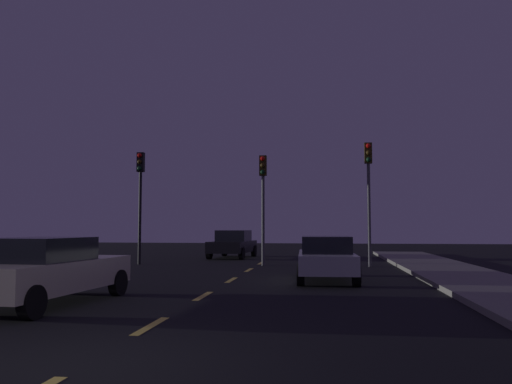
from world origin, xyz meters
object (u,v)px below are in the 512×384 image
(traffic_signal_right, at_px, (369,180))
(traffic_signal_center, at_px, (263,188))
(car_adjacent_lane, at_px, (45,270))
(car_oncoming_far, at_px, (233,244))
(traffic_signal_left, at_px, (140,186))
(car_stopped_ahead, at_px, (326,258))

(traffic_signal_right, bearing_deg, traffic_signal_center, -179.99)
(car_adjacent_lane, relative_size, car_oncoming_far, 1.10)
(traffic_signal_left, height_order, car_stopped_ahead, traffic_signal_left)
(traffic_signal_left, relative_size, traffic_signal_center, 1.05)
(traffic_signal_center, bearing_deg, car_adjacent_lane, -105.95)
(car_oncoming_far, bearing_deg, traffic_signal_center, -66.75)
(traffic_signal_left, xyz_separation_m, traffic_signal_center, (5.68, -0.00, -0.16))
(traffic_signal_right, bearing_deg, car_stopped_ahead, -107.69)
(traffic_signal_left, bearing_deg, traffic_signal_center, -0.01)
(traffic_signal_center, distance_m, car_stopped_ahead, 7.01)
(traffic_signal_left, distance_m, car_oncoming_far, 6.97)
(traffic_signal_center, distance_m, car_oncoming_far, 6.48)
(traffic_signal_left, distance_m, traffic_signal_center, 5.68)
(traffic_signal_left, relative_size, car_stopped_ahead, 1.14)
(traffic_signal_center, relative_size, car_stopped_ahead, 1.09)
(traffic_signal_right, distance_m, car_stopped_ahead, 6.86)
(traffic_signal_left, height_order, traffic_signal_right, traffic_signal_right)
(traffic_signal_left, height_order, traffic_signal_center, traffic_signal_left)
(traffic_signal_left, xyz_separation_m, car_oncoming_far, (3.34, 5.43, -2.82))
(car_stopped_ahead, bearing_deg, traffic_signal_center, 114.90)
(traffic_signal_center, relative_size, car_adjacent_lane, 1.06)
(traffic_signal_left, xyz_separation_m, car_stopped_ahead, (8.41, -5.87, -2.86))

